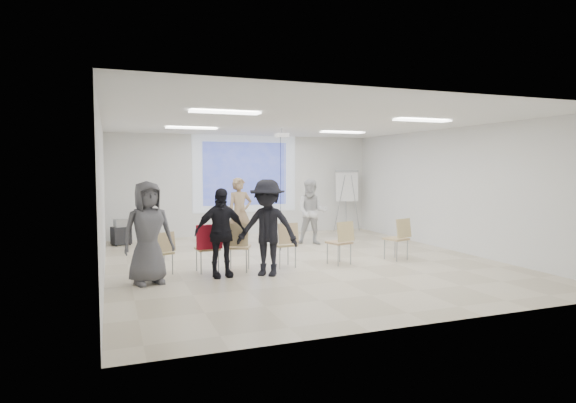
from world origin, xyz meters
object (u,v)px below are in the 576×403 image
object	(u,v)px
chair_right_inner	(342,239)
audience_outer	(148,227)
chair_far_left	(163,250)
chair_left_inner	(238,243)
audience_mid	(267,221)
flipchart_easel	(347,186)
pedestal_table	(268,229)
laptop	(238,245)
av_cart	(121,233)
chair_center	(286,241)
player_left	(240,208)
chair_left_mid	(208,245)
chair_right_far	(399,235)
player_right	(312,209)
audience_left	(220,226)

from	to	relation	value
chair_right_inner	audience_outer	xyz separation A→B (m)	(-3.92, -0.30, 0.47)
chair_far_left	chair_left_inner	distance (m)	1.42
chair_left_inner	audience_mid	bearing A→B (deg)	-25.46
audience_mid	flipchart_easel	distance (m)	6.72
pedestal_table	chair_left_inner	bearing A→B (deg)	-117.85
chair_left_inner	flipchart_easel	world-z (taller)	flipchart_easel
laptop	av_cart	bearing A→B (deg)	-40.71
chair_far_left	chair_center	size ratio (longest dim) A/B	0.89
chair_far_left	flipchart_easel	xyz separation A→B (m)	(6.18, 4.40, 0.95)
player_left	chair_left_mid	bearing A→B (deg)	-124.45
chair_center	chair_right_far	xyz separation A→B (m)	(2.61, -0.12, 0.00)
laptop	player_right	bearing A→B (deg)	-114.04
chair_right_inner	chair_right_far	bearing A→B (deg)	-14.49
chair_right_far	laptop	bearing A→B (deg)	160.54
chair_left_mid	av_cart	world-z (taller)	chair_left_mid
laptop	chair_left_mid	bearing A→B (deg)	19.10
laptop	chair_left_inner	bearing A→B (deg)	94.35
chair_center	av_cart	world-z (taller)	chair_center
chair_right_inner	audience_left	distance (m)	2.66
player_right	chair_right_inner	bearing A→B (deg)	-73.25
player_right	chair_right_inner	size ratio (longest dim) A/B	2.08
pedestal_table	flipchart_easel	size ratio (longest dim) A/B	0.36
chair_left_mid	audience_mid	distance (m)	1.27
chair_left_inner	audience_left	size ratio (longest dim) A/B	0.50
chair_right_inner	chair_center	bearing A→B (deg)	159.36
laptop	audience_outer	world-z (taller)	audience_outer
chair_far_left	flipchart_easel	size ratio (longest dim) A/B	0.42
chair_left_inner	chair_left_mid	bearing A→B (deg)	-170.97
pedestal_table	flipchart_easel	xyz separation A→B (m)	(3.15, 1.56, 1.05)
flipchart_easel	chair_right_far	bearing A→B (deg)	-85.98
chair_right_inner	laptop	world-z (taller)	chair_right_inner
chair_right_inner	audience_left	bearing A→B (deg)	170.08
chair_left_mid	laptop	distance (m)	0.58
chair_right_far	chair_left_inner	bearing A→B (deg)	162.10
chair_left_mid	flipchart_easel	bearing A→B (deg)	35.74
audience_mid	audience_outer	xyz separation A→B (m)	(-2.15, 0.11, -0.02)
player_left	chair_left_inner	xyz separation A→B (m)	(-0.75, -2.67, -0.44)
laptop	chair_center	bearing A→B (deg)	-160.66
pedestal_table	player_right	distance (m)	1.30
pedestal_table	av_cart	world-z (taller)	pedestal_table
audience_outer	flipchart_easel	size ratio (longest dim) A/B	1.04
chair_left_mid	flipchart_easel	size ratio (longest dim) A/B	0.47
audience_mid	chair_right_inner	bearing A→B (deg)	47.90
chair_far_left	chair_right_far	world-z (taller)	chair_right_far
chair_far_left	chair_left_mid	size ratio (longest dim) A/B	0.91
chair_right_far	audience_outer	bearing A→B (deg)	166.67
chair_left_mid	audience_outer	size ratio (longest dim) A/B	0.45
chair_center	chair_right_far	bearing A→B (deg)	-7.85
audience_mid	av_cart	distance (m)	5.43
chair_far_left	audience_left	distance (m)	1.22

